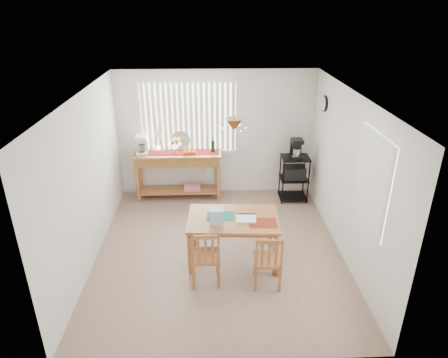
{
  "coord_description": "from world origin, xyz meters",
  "views": [
    {
      "loc": [
        -0.12,
        -5.58,
        3.83
      ],
      "look_at": [
        0.1,
        0.55,
        1.05
      ],
      "focal_mm": 32.0,
      "sensor_mm": 36.0,
      "label": 1
    }
  ],
  "objects_px": {
    "chair_right": "(268,261)",
    "sideboard": "(179,164)",
    "wire_cart": "(294,174)",
    "chair_left": "(206,257)",
    "cart_items": "(296,148)",
    "dining_table": "(233,223)"
  },
  "relations": [
    {
      "from": "chair_left",
      "to": "wire_cart",
      "type": "bearing_deg",
      "value": 55.62
    },
    {
      "from": "sideboard",
      "to": "wire_cart",
      "type": "distance_m",
      "value": 2.36
    },
    {
      "from": "cart_items",
      "to": "chair_right",
      "type": "xyz_separation_m",
      "value": [
        -0.91,
        -2.73,
        -0.7
      ]
    },
    {
      "from": "sideboard",
      "to": "chair_right",
      "type": "relative_size",
      "value": 2.02
    },
    {
      "from": "chair_right",
      "to": "sideboard",
      "type": "bearing_deg",
      "value": 116.46
    },
    {
      "from": "dining_table",
      "to": "cart_items",
      "type": "bearing_deg",
      "value": 56.24
    },
    {
      "from": "cart_items",
      "to": "sideboard",
      "type": "bearing_deg",
      "value": 175.74
    },
    {
      "from": "sideboard",
      "to": "wire_cart",
      "type": "height_order",
      "value": "sideboard"
    },
    {
      "from": "wire_cart",
      "to": "chair_left",
      "type": "relative_size",
      "value": 1.04
    },
    {
      "from": "cart_items",
      "to": "wire_cart",
      "type": "bearing_deg",
      "value": -90.0
    },
    {
      "from": "wire_cart",
      "to": "cart_items",
      "type": "relative_size",
      "value": 2.43
    },
    {
      "from": "sideboard",
      "to": "dining_table",
      "type": "bearing_deg",
      "value": -66.11
    },
    {
      "from": "dining_table",
      "to": "chair_right",
      "type": "height_order",
      "value": "chair_right"
    },
    {
      "from": "sideboard",
      "to": "cart_items",
      "type": "bearing_deg",
      "value": -4.26
    },
    {
      "from": "sideboard",
      "to": "dining_table",
      "type": "relative_size",
      "value": 1.22
    },
    {
      "from": "dining_table",
      "to": "chair_left",
      "type": "xyz_separation_m",
      "value": [
        -0.43,
        -0.59,
        -0.22
      ]
    },
    {
      "from": "wire_cart",
      "to": "chair_left",
      "type": "bearing_deg",
      "value": -124.38
    },
    {
      "from": "wire_cart",
      "to": "chair_right",
      "type": "bearing_deg",
      "value": -108.43
    },
    {
      "from": "wire_cart",
      "to": "cart_items",
      "type": "distance_m",
      "value": 0.55
    },
    {
      "from": "dining_table",
      "to": "chair_left",
      "type": "height_order",
      "value": "chair_left"
    },
    {
      "from": "wire_cart",
      "to": "chair_right",
      "type": "xyz_separation_m",
      "value": [
        -0.91,
        -2.72,
        -0.14
      ]
    },
    {
      "from": "dining_table",
      "to": "sideboard",
      "type": "bearing_deg",
      "value": 113.89
    }
  ]
}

